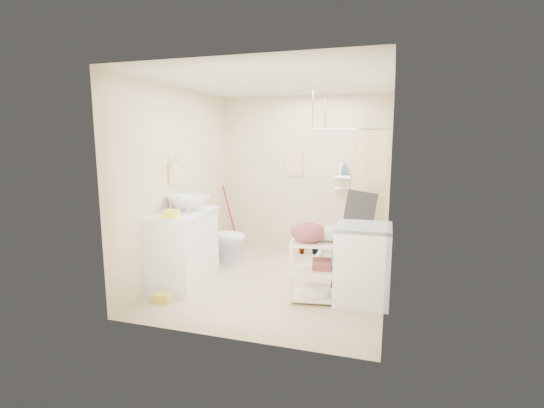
{
  "coord_description": "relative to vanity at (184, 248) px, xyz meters",
  "views": [
    {
      "loc": [
        1.41,
        -4.85,
        1.89
      ],
      "look_at": [
        -0.14,
        0.25,
        1.01
      ],
      "focal_mm": 26.0,
      "sensor_mm": 36.0,
      "label": 1
    }
  ],
  "objects": [
    {
      "name": "floor",
      "position": [
        1.16,
        0.39,
        -0.48
      ],
      "size": [
        3.2,
        3.2,
        0.0
      ],
      "primitive_type": "plane",
      "color": "beige",
      "rests_on": "ground"
    },
    {
      "name": "wall_back",
      "position": [
        1.16,
        1.99,
        0.82
      ],
      "size": [
        2.8,
        0.04,
        2.6
      ],
      "primitive_type": "cube",
      "color": "beige",
      "rests_on": "ground"
    },
    {
      "name": "shampoo_bottle_b",
      "position": [
        1.85,
        1.89,
        0.93
      ],
      "size": [
        0.11,
        0.11,
        0.19
      ],
      "primitive_type": "imported",
      "rotation": [
        0.0,
        0.0,
        0.28
      ],
      "color": "#365CA3",
      "rests_on": "shower"
    },
    {
      "name": "towel_ring",
      "position": [
        -0.22,
        0.19,
        0.99
      ],
      "size": [
        0.04,
        0.22,
        0.34
      ],
      "primitive_type": null,
      "color": "#DACF7F",
      "rests_on": "wall_left"
    },
    {
      "name": "tp_holder",
      "position": [
        -0.2,
        0.44,
        0.24
      ],
      "size": [
        0.08,
        0.12,
        0.14
      ],
      "primitive_type": null,
      "color": "white",
      "rests_on": "wall_left"
    },
    {
      "name": "mop",
      "position": [
        -0.12,
        1.82,
        0.07
      ],
      "size": [
        0.12,
        0.12,
        1.1
      ],
      "primitive_type": null,
      "rotation": [
        0.0,
        0.0,
        -0.19
      ],
      "color": "#A60A0C",
      "rests_on": "ground"
    },
    {
      "name": "toilet",
      "position": [
        0.12,
        0.98,
        -0.09
      ],
      "size": [
        0.78,
        0.45,
        0.79
      ],
      "primitive_type": "imported",
      "rotation": [
        0.0,
        0.0,
        1.55
      ],
      "color": "white",
      "rests_on": "ground"
    },
    {
      "name": "potted_plant_a",
      "position": [
        1.2,
        1.77,
        -0.33
      ],
      "size": [
        0.2,
        0.19,
        0.31
      ],
      "primitive_type": "imported",
      "rotation": [
        0.0,
        0.0,
        0.65
      ],
      "color": "brown",
      "rests_on": "ground"
    },
    {
      "name": "laundry_rack",
      "position": [
        1.79,
        -0.07,
        -0.05
      ],
      "size": [
        0.67,
        0.45,
        0.86
      ],
      "primitive_type": null,
      "rotation": [
        0.0,
        0.0,
        0.15
      ],
      "color": "white",
      "rests_on": "ground"
    },
    {
      "name": "counter_basket",
      "position": [
        0.07,
        -0.38,
        0.53
      ],
      "size": [
        0.19,
        0.15,
        0.1
      ],
      "primitive_type": "cube",
      "rotation": [
        0.0,
        0.0,
        0.11
      ],
      "color": "yellow",
      "rests_on": "vanity"
    },
    {
      "name": "washing_machine",
      "position": [
        2.3,
        0.1,
        -0.03
      ],
      "size": [
        0.63,
        0.65,
        0.91
      ],
      "primitive_type": "cube",
      "rotation": [
        0.0,
        0.0,
        0.01
      ],
      "color": "white",
      "rests_on": "ground"
    },
    {
      "name": "shampoo_bottle_a",
      "position": [
        1.8,
        1.93,
        0.96
      ],
      "size": [
        0.11,
        0.11,
        0.25
      ],
      "primitive_type": "imported",
      "rotation": [
        0.0,
        0.0,
        -0.1
      ],
      "color": "white",
      "rests_on": "shower"
    },
    {
      "name": "hanging_towel",
      "position": [
        1.01,
        1.97,
        1.02
      ],
      "size": [
        0.28,
        0.03,
        0.42
      ],
      "primitive_type": "cube",
      "color": "beige",
      "rests_on": "wall_back"
    },
    {
      "name": "shower",
      "position": [
        2.01,
        1.44,
        0.57
      ],
      "size": [
        1.1,
        1.1,
        2.1
      ],
      "primitive_type": null,
      "color": "silver",
      "rests_on": "ground"
    },
    {
      "name": "potted_plant_b",
      "position": [
        1.43,
        1.82,
        -0.33
      ],
      "size": [
        0.21,
        0.2,
        0.31
      ],
      "primitive_type": "imported",
      "rotation": [
        0.0,
        0.0,
        -0.55
      ],
      "color": "#994922",
      "rests_on": "ground"
    },
    {
      "name": "wall_right",
      "position": [
        2.56,
        0.39,
        0.82
      ],
      "size": [
        0.04,
        3.2,
        2.6
      ],
      "primitive_type": "cube",
      "color": "beige",
      "rests_on": "ground"
    },
    {
      "name": "ceiling",
      "position": [
        1.16,
        0.39,
        2.12
      ],
      "size": [
        2.8,
        3.2,
        0.04
      ],
      "primitive_type": "cube",
      "color": "silver",
      "rests_on": "ground"
    },
    {
      "name": "ironing_board",
      "position": [
        2.17,
        0.36,
        0.17
      ],
      "size": [
        0.37,
        0.13,
        1.3
      ],
      "primitive_type": null,
      "rotation": [
        0.0,
        0.0,
        0.05
      ],
      "color": "black",
      "rests_on": "ground"
    },
    {
      "name": "vanity",
      "position": [
        0.0,
        0.0,
        0.0
      ],
      "size": [
        0.68,
        1.13,
        0.96
      ],
      "primitive_type": "cube",
      "rotation": [
        0.0,
        0.0,
        0.06
      ],
      "color": "white",
      "rests_on": "ground"
    },
    {
      "name": "sink",
      "position": [
        0.04,
        0.12,
        0.58
      ],
      "size": [
        0.72,
        0.72,
        0.2
      ],
      "primitive_type": "imported",
      "rotation": [
        0.0,
        0.0,
        -0.29
      ],
      "color": "silver",
      "rests_on": "vanity"
    },
    {
      "name": "wall_front",
      "position": [
        1.16,
        -1.21,
        0.82
      ],
      "size": [
        2.8,
        0.04,
        2.6
      ],
      "primitive_type": "cube",
      "color": "beige",
      "rests_on": "ground"
    },
    {
      "name": "wall_left",
      "position": [
        -0.24,
        0.39,
        0.82
      ],
      "size": [
        0.04,
        3.2,
        2.6
      ],
      "primitive_type": "cube",
      "color": "beige",
      "rests_on": "ground"
    },
    {
      "name": "floor_basket",
      "position": [
        0.07,
        -0.65,
        -0.41
      ],
      "size": [
        0.29,
        0.24,
        0.14
      ],
      "primitive_type": "cube",
      "rotation": [
        0.0,
        0.0,
        0.13
      ],
      "color": "yellow",
      "rests_on": "ground"
    }
  ]
}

